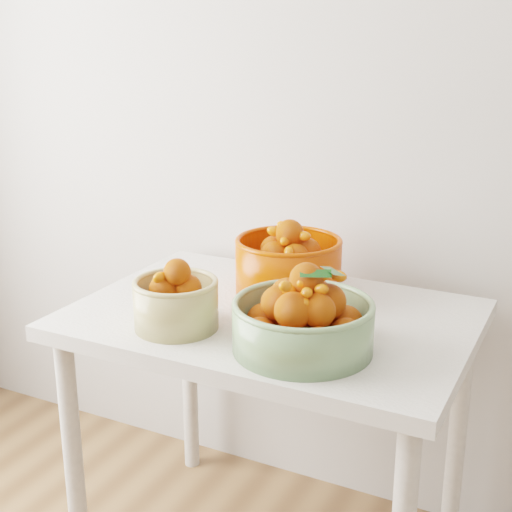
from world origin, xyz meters
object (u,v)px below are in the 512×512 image
(bowl_green, at_px, (303,321))
(bowl_orange, at_px, (288,265))
(table, at_px, (272,347))
(bowl_cream, at_px, (176,301))

(bowl_green, bearing_deg, bowl_orange, 119.49)
(table, height_order, bowl_green, bowl_green)
(table, distance_m, bowl_green, 0.29)
(bowl_green, height_order, bowl_orange, bowl_orange)
(table, distance_m, bowl_orange, 0.23)
(table, relative_size, bowl_green, 2.39)
(bowl_cream, relative_size, bowl_green, 0.60)
(table, distance_m, bowl_cream, 0.30)
(bowl_green, distance_m, bowl_orange, 0.37)
(bowl_orange, bearing_deg, table, -81.64)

